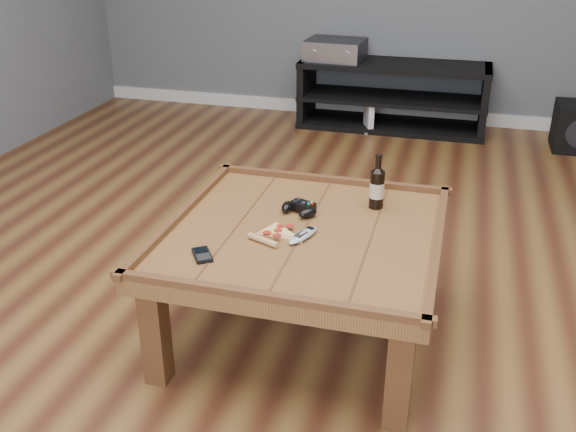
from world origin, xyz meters
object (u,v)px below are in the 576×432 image
(beer_bottle, at_px, (377,186))
(game_controller, at_px, (299,208))
(av_receiver, at_px, (335,49))
(game_console, at_px, (369,119))
(remote_control, at_px, (303,235))
(smartphone, at_px, (202,255))
(coffee_table, at_px, (303,244))
(pizza_slice, at_px, (276,234))
(media_console, at_px, (392,96))

(beer_bottle, distance_m, game_controller, 0.32)
(av_receiver, distance_m, game_console, 0.58)
(game_controller, relative_size, remote_control, 0.92)
(smartphone, distance_m, av_receiver, 3.04)
(av_receiver, bearing_deg, smartphone, -83.25)
(coffee_table, xyz_separation_m, pizza_slice, (-0.09, -0.07, 0.07))
(remote_control, bearing_deg, media_console, 110.87)
(smartphone, bearing_deg, game_controller, 27.50)
(av_receiver, bearing_deg, coffee_table, -77.06)
(media_console, relative_size, av_receiver, 3.16)
(coffee_table, height_order, media_console, media_console)
(beer_bottle, xyz_separation_m, pizza_slice, (-0.31, -0.34, -0.08))
(smartphone, distance_m, game_console, 2.92)
(game_controller, relative_size, game_console, 0.74)
(game_controller, bearing_deg, media_console, 109.25)
(game_console, bearing_deg, pizza_slice, -112.32)
(coffee_table, bearing_deg, smartphone, -134.99)
(beer_bottle, bearing_deg, media_console, 95.25)
(beer_bottle, height_order, game_console, beer_bottle)
(beer_bottle, relative_size, game_controller, 1.42)
(media_console, bearing_deg, av_receiver, -179.31)
(beer_bottle, bearing_deg, av_receiver, 105.34)
(media_console, distance_m, pizza_slice, 2.83)
(media_console, distance_m, av_receiver, 0.56)
(remote_control, xyz_separation_m, av_receiver, (-0.46, 2.81, 0.11))
(coffee_table, bearing_deg, pizza_slice, -141.32)
(coffee_table, height_order, av_receiver, av_receiver)
(media_console, relative_size, game_controller, 8.90)
(pizza_slice, bearing_deg, coffee_table, 60.78)
(coffee_table, distance_m, beer_bottle, 0.39)
(media_console, distance_m, game_console, 0.25)
(beer_bottle, distance_m, game_console, 2.41)
(smartphone, bearing_deg, media_console, 50.80)
(pizza_slice, xyz_separation_m, av_receiver, (-0.36, 2.81, 0.12))
(game_console, bearing_deg, remote_control, -110.17)
(beer_bottle, height_order, smartphone, beer_bottle)
(media_console, bearing_deg, coffee_table, -90.00)
(av_receiver, bearing_deg, media_console, 4.32)
(pizza_slice, height_order, game_console, pizza_slice)
(media_console, relative_size, beer_bottle, 6.28)
(media_console, height_order, remote_control, media_console)
(media_console, xyz_separation_m, game_console, (-0.15, -0.14, -0.15))
(remote_control, height_order, av_receiver, av_receiver)
(coffee_table, distance_m, media_console, 2.75)
(smartphone, bearing_deg, coffee_table, 11.18)
(pizza_slice, relative_size, smartphone, 2.26)
(game_controller, height_order, av_receiver, av_receiver)
(game_controller, relative_size, av_receiver, 0.36)
(game_controller, distance_m, remote_control, 0.21)
(game_controller, xyz_separation_m, game_console, (-0.10, 2.47, -0.37))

